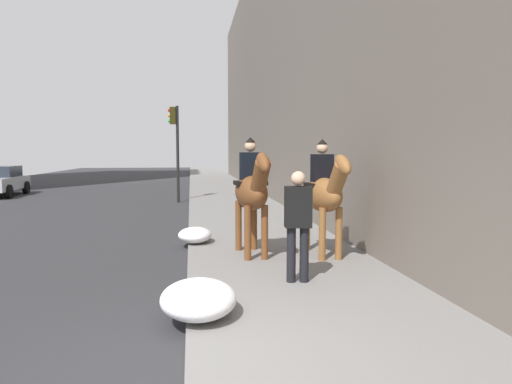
{
  "coord_description": "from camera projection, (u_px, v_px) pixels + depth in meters",
  "views": [
    {
      "loc": [
        -4.06,
        -0.08,
        2.11
      ],
      "look_at": [
        4.0,
        -1.22,
        1.4
      ],
      "focal_mm": 32.34,
      "sensor_mm": 36.0,
      "label": 1
    }
  ],
  "objects": [
    {
      "name": "mounted_horse_far",
      "position": [
        324.0,
        192.0,
        8.77
      ],
      "size": [
        2.15,
        0.66,
        2.24
      ],
      "rotation": [
        0.0,
        0.0,
        3.21
      ],
      "color": "brown",
      "rests_on": "sidewalk_slab"
    },
    {
      "name": "snow_pile_near",
      "position": [
        198.0,
        299.0,
        5.6
      ],
      "size": [
        1.21,
        0.93,
        0.42
      ],
      "primitive_type": "ellipsoid",
      "color": "white",
      "rests_on": "sidewalk_slab"
    },
    {
      "name": "sidewalk_slab",
      "position": [
        368.0,
        366.0,
        4.42
      ],
      "size": [
        120.0,
        3.49,
        0.12
      ],
      "primitive_type": "cube",
      "color": "slate",
      "rests_on": "ground"
    },
    {
      "name": "mounted_horse_near",
      "position": [
        252.0,
        191.0,
        8.78
      ],
      "size": [
        2.15,
        0.69,
        2.27
      ],
      "rotation": [
        0.0,
        0.0,
        3.23
      ],
      "color": "brown",
      "rests_on": "sidewalk_slab"
    },
    {
      "name": "snow_pile_far",
      "position": [
        195.0,
        235.0,
        10.15
      ],
      "size": [
        0.96,
        0.74,
        0.33
      ],
      "primitive_type": "ellipsoid",
      "color": "white",
      "rests_on": "sidewalk_slab"
    },
    {
      "name": "traffic_light_near_curb",
      "position": [
        175.0,
        138.0,
        19.09
      ],
      "size": [
        0.2,
        0.44,
        4.01
      ],
      "color": "black",
      "rests_on": "ground"
    },
    {
      "name": "pedestrian_greeting",
      "position": [
        298.0,
        219.0,
        6.99
      ],
      "size": [
        0.3,
        0.42,
        1.7
      ],
      "rotation": [
        0.0,
        0.0,
        -0.1
      ],
      "color": "black",
      "rests_on": "sidewalk_slab"
    }
  ]
}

